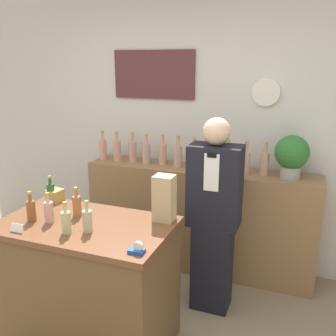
{
  "coord_description": "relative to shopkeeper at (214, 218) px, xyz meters",
  "views": [
    {
      "loc": [
        1.05,
        -1.49,
        1.98
      ],
      "look_at": [
        0.06,
        1.11,
        1.19
      ],
      "focal_mm": 40.0,
      "sensor_mm": 36.0,
      "label": 1
    }
  ],
  "objects": [
    {
      "name": "paper_bag",
      "position": [
        -0.23,
        -0.49,
        0.31
      ],
      "size": [
        0.14,
        0.12,
        0.32
      ],
      "color": "tan",
      "rests_on": "display_counter"
    },
    {
      "name": "counter_bottle_5",
      "position": [
        -0.62,
        -0.83,
        0.23
      ],
      "size": [
        0.06,
        0.06,
        0.21
      ],
      "color": "tan",
      "rests_on": "display_counter"
    },
    {
      "name": "counter_bottle_2",
      "position": [
        -0.94,
        -0.79,
        0.23
      ],
      "size": [
        0.06,
        0.06,
        0.21
      ],
      "color": "tan",
      "rests_on": "display_counter"
    },
    {
      "name": "back_wall",
      "position": [
        -0.42,
        0.81,
        0.56
      ],
      "size": [
        5.2,
        0.09,
        2.7
      ],
      "color": "silver",
      "rests_on": "ground_plane"
    },
    {
      "name": "shelf_bottle_2",
      "position": [
        -0.98,
        0.58,
        0.34
      ],
      "size": [
        0.08,
        0.08,
        0.3
      ],
      "color": "tan",
      "rests_on": "back_shelf"
    },
    {
      "name": "shelf_bottle_4",
      "position": [
        -0.66,
        0.58,
        0.34
      ],
      "size": [
        0.08,
        0.08,
        0.3
      ],
      "color": "tan",
      "rests_on": "back_shelf"
    },
    {
      "name": "shelf_bottle_6",
      "position": [
        -0.34,
        0.56,
        0.34
      ],
      "size": [
        0.08,
        0.08,
        0.3
      ],
      "color": "tan",
      "rests_on": "back_shelf"
    },
    {
      "name": "shelf_bottle_7",
      "position": [
        -0.18,
        0.55,
        0.34
      ],
      "size": [
        0.08,
        0.08,
        0.3
      ],
      "color": "tan",
      "rests_on": "back_shelf"
    },
    {
      "name": "shelf_bottle_8",
      "position": [
        -0.02,
        0.55,
        0.34
      ],
      "size": [
        0.08,
        0.08,
        0.3
      ],
      "color": "tan",
      "rests_on": "back_shelf"
    },
    {
      "name": "shopkeeper",
      "position": [
        0.0,
        0.0,
        0.0
      ],
      "size": [
        0.4,
        0.25,
        1.59
      ],
      "color": "black",
      "rests_on": "ground_plane"
    },
    {
      "name": "shelf_bottle_0",
      "position": [
        -1.3,
        0.54,
        0.34
      ],
      "size": [
        0.08,
        0.08,
        0.3
      ],
      "color": "tan",
      "rests_on": "back_shelf"
    },
    {
      "name": "display_counter",
      "position": [
        -0.71,
        -0.73,
        -0.32
      ],
      "size": [
        1.17,
        0.69,
        0.94
      ],
      "color": "brown",
      "rests_on": "ground_plane"
    },
    {
      "name": "potted_plant",
      "position": [
        0.52,
        0.55,
        0.44
      ],
      "size": [
        0.29,
        0.29,
        0.37
      ],
      "color": "#9E998E",
      "rests_on": "back_shelf"
    },
    {
      "name": "counter_bottle_0",
      "position": [
        -1.17,
        -0.47,
        0.23
      ],
      "size": [
        0.06,
        0.06,
        0.21
      ],
      "color": "#285628",
      "rests_on": "display_counter"
    },
    {
      "name": "shelf_bottle_3",
      "position": [
        -0.82,
        0.55,
        0.34
      ],
      "size": [
        0.08,
        0.08,
        0.3
      ],
      "color": "tan",
      "rests_on": "back_shelf"
    },
    {
      "name": "price_card_left",
      "position": [
        -1.03,
        -0.99,
        0.17
      ],
      "size": [
        0.09,
        0.02,
        0.06
      ],
      "color": "white",
      "rests_on": "display_counter"
    },
    {
      "name": "counter_bottle_3",
      "position": [
        -0.83,
        -0.63,
        0.23
      ],
      "size": [
        0.06,
        0.06,
        0.21
      ],
      "color": "#A2613A",
      "rests_on": "display_counter"
    },
    {
      "name": "shelf_bottle_1",
      "position": [
        -1.14,
        0.55,
        0.34
      ],
      "size": [
        0.08,
        0.08,
        0.3
      ],
      "color": "tan",
      "rests_on": "back_shelf"
    },
    {
      "name": "shelf_bottle_5",
      "position": [
        -0.5,
        0.56,
        0.34
      ],
      "size": [
        0.08,
        0.08,
        0.3
      ],
      "color": "tan",
      "rests_on": "back_shelf"
    },
    {
      "name": "gift_box",
      "position": [
        -1.15,
        -0.45,
        0.19
      ],
      "size": [
        0.12,
        0.12,
        0.09
      ],
      "color": "tan",
      "rests_on": "display_counter"
    },
    {
      "name": "back_shelf",
      "position": [
        -0.29,
        0.56,
        -0.28
      ],
      "size": [
        2.19,
        0.37,
        1.02
      ],
      "color": "#8E6642",
      "rests_on": "ground_plane"
    },
    {
      "name": "shelf_bottle_9",
      "position": [
        0.14,
        0.54,
        0.34
      ],
      "size": [
        0.08,
        0.08,
        0.3
      ],
      "color": "tan",
      "rests_on": "back_shelf"
    },
    {
      "name": "shelf_bottle_10",
      "position": [
        0.3,
        0.57,
        0.34
      ],
      "size": [
        0.08,
        0.08,
        0.3
      ],
      "color": "tan",
      "rests_on": "back_shelf"
    },
    {
      "name": "counter_bottle_1",
      "position": [
        -1.07,
        -0.82,
        0.23
      ],
      "size": [
        0.06,
        0.06,
        0.21
      ],
      "color": "brown",
      "rests_on": "display_counter"
    },
    {
      "name": "tape_dispenser",
      "position": [
        -0.2,
        -0.97,
        0.17
      ],
      "size": [
        0.09,
        0.06,
        0.07
      ],
      "color": "#1E4799",
      "rests_on": "display_counter"
    },
    {
      "name": "counter_bottle_4",
      "position": [
        -0.73,
        -0.89,
        0.23
      ],
      "size": [
        0.06,
        0.06,
        0.21
      ],
      "color": "tan",
      "rests_on": "display_counter"
    }
  ]
}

